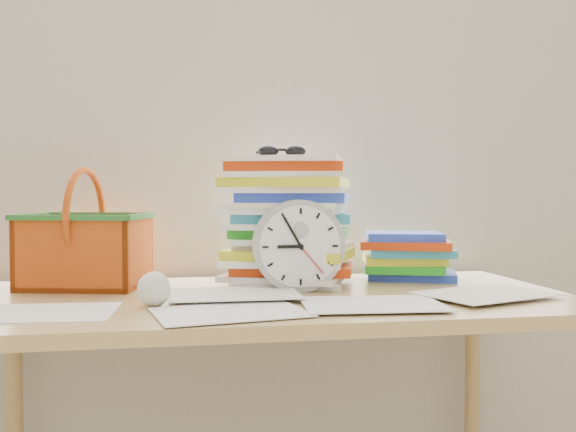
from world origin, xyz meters
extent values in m
cube|color=silver|center=(0.00, 2.00, 1.35)|extent=(4.00, 0.04, 2.70)
cube|color=beige|center=(0.00, 1.98, 1.30)|extent=(2.40, 0.01, 2.50)
cube|color=tan|center=(0.00, 1.60, 0.73)|extent=(1.40, 0.70, 0.03)
cylinder|color=tan|center=(-0.65, 1.90, 0.36)|extent=(0.04, 0.04, 0.72)
cylinder|color=tan|center=(0.65, 1.90, 0.36)|extent=(0.04, 0.04, 0.72)
cylinder|color=#A3A3A3|center=(0.07, 1.64, 0.86)|extent=(0.22, 0.04, 0.22)
sphere|color=white|center=(-0.27, 1.49, 0.79)|extent=(0.07, 0.07, 0.07)
camera|label=1|loc=(-0.22, 0.12, 0.99)|focal=40.00mm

